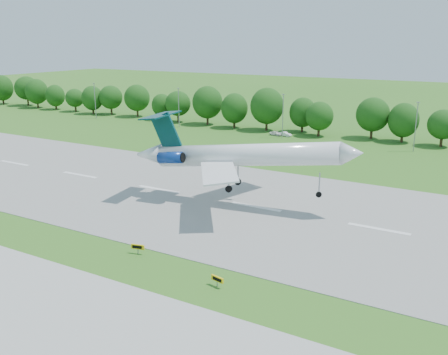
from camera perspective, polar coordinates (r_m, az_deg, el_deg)
ground at (r=62.88m, az=-6.62°, el=-9.86°), size 600.00×600.00×0.00m
runway at (r=82.72m, az=3.67°, el=-3.38°), size 400.00×45.00×0.08m
taxiway at (r=51.43m, az=-19.10°, el=-16.90°), size 400.00×23.00×0.08m
tree_line at (r=143.04m, az=15.78°, el=6.72°), size 288.40×8.40×10.40m
light_poles at (r=134.11m, az=13.66°, el=6.37°), size 175.90×0.25×12.19m
airliner at (r=81.88m, az=1.18°, el=2.67°), size 39.18×28.12×12.23m
taxi_sign_left at (r=65.96m, az=-9.83°, el=-7.83°), size 1.83×0.60×1.29m
taxi_sign_centre at (r=57.04m, az=-0.77°, el=-11.54°), size 1.76×0.56×1.23m
service_vehicle_a at (r=143.40m, az=7.00°, el=4.95°), size 3.97×2.01×1.25m
service_vehicle_b at (r=144.03m, az=5.95°, el=5.04°), size 3.94×2.11×1.27m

